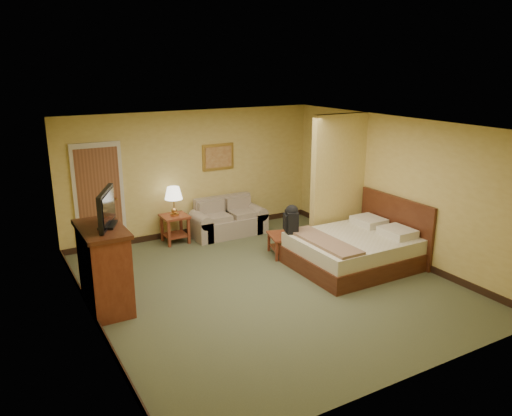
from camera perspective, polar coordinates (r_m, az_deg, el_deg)
floor at (r=8.31m, az=1.25°, el=-8.69°), size 6.00×6.00×0.00m
ceiling at (r=7.60m, az=1.38°, el=9.40°), size 6.00×6.00×0.00m
back_wall at (r=10.46m, az=-7.18°, el=3.94°), size 5.50×0.02×2.60m
left_wall at (r=6.92m, az=-18.65°, el=-3.21°), size 0.02×6.00×2.60m
right_wall at (r=9.52m, az=15.66°, el=2.24°), size 0.02×6.00×2.60m
partition at (r=9.79m, az=9.36°, el=3.00°), size 1.20×0.15×2.60m
door at (r=9.94m, az=-17.47°, el=1.06°), size 0.94×0.16×2.10m
baseboard at (r=10.78m, az=-6.93°, el=-2.52°), size 5.50×0.02×0.12m
loveseat at (r=10.58m, az=-3.23°, el=-1.68°), size 1.56×0.72×0.79m
side_table at (r=10.19m, az=-9.25°, el=-1.87°), size 0.52×0.52×0.57m
table_lamp at (r=10.01m, az=-9.41°, el=1.60°), size 0.35×0.35×0.58m
coffee_table at (r=9.44m, az=3.49°, el=-3.71°), size 0.77×0.77×0.40m
wall_picture at (r=10.61m, az=-4.33°, el=5.84°), size 0.72×0.04×0.56m
dresser at (r=7.65m, az=-16.93°, el=-6.53°), size 0.62×1.18×1.26m
tv at (r=7.39m, az=-16.73°, el=-0.15°), size 0.42×0.82×0.53m
bed at (r=9.12m, az=11.47°, el=-4.57°), size 2.11×1.79×1.16m
backpack at (r=8.95m, az=4.11°, el=-1.15°), size 0.29×0.35×0.51m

